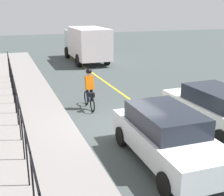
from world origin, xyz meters
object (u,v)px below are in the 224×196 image
at_px(cyclist_lead, 89,89).
at_px(patrol_sedan, 215,108).
at_px(parked_sedan_rear, 167,135).
at_px(box_truck_background, 86,43).

xyz_separation_m(cyclist_lead, patrol_sedan, (-3.79, -3.74, -0.09)).
bearing_deg(patrol_sedan, parked_sedan_rear, 116.97).
xyz_separation_m(cyclist_lead, parked_sedan_rear, (-5.41, -0.79, -0.09)).
bearing_deg(parked_sedan_rear, box_truck_background, 173.23).
bearing_deg(parked_sedan_rear, cyclist_lead, -170.86).
bearing_deg(parked_sedan_rear, patrol_sedan, 119.55).
bearing_deg(cyclist_lead, box_truck_background, -13.97).
distance_m(cyclist_lead, parked_sedan_rear, 5.47).
distance_m(patrol_sedan, parked_sedan_rear, 3.36).
relative_size(patrol_sedan, box_truck_background, 0.66).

